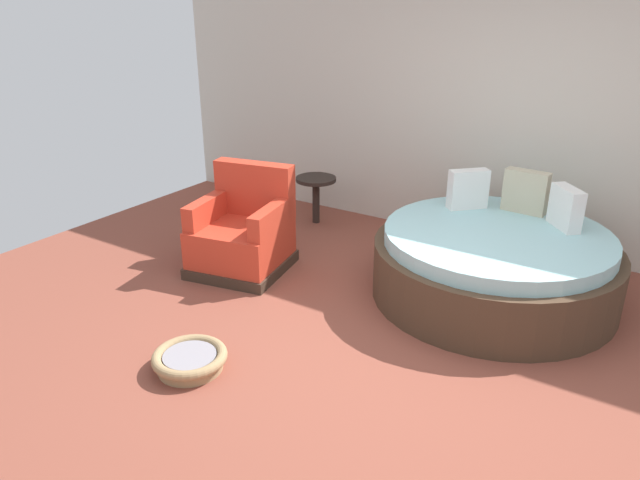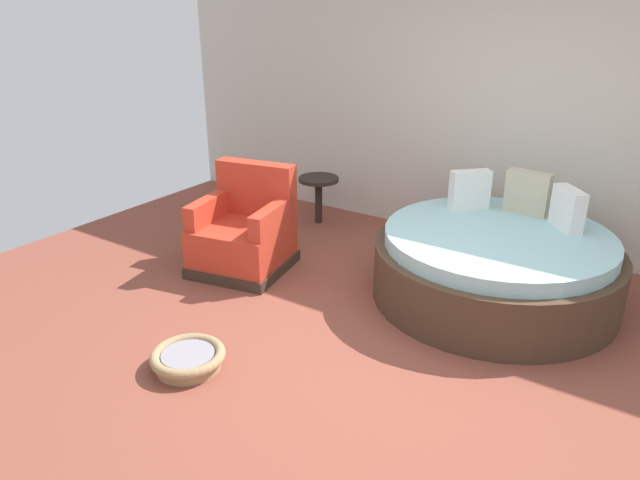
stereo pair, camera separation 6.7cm
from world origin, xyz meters
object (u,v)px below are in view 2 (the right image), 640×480
(round_daybed, at_px, (495,265))
(pet_basket, at_px, (188,358))
(side_table, at_px, (319,186))
(red_armchair, at_px, (245,234))

(round_daybed, xyz_separation_m, pet_basket, (-1.38, -2.15, -0.22))
(round_daybed, height_order, pet_basket, round_daybed)
(round_daybed, distance_m, side_table, 2.29)
(round_daybed, relative_size, side_table, 3.82)
(pet_basket, distance_m, side_table, 2.94)
(round_daybed, xyz_separation_m, side_table, (-2.19, 0.65, 0.13))
(red_armchair, xyz_separation_m, side_table, (-0.09, 1.35, 0.10))
(pet_basket, height_order, side_table, side_table)
(red_armchair, distance_m, side_table, 1.35)
(round_daybed, bearing_deg, red_armchair, -161.73)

